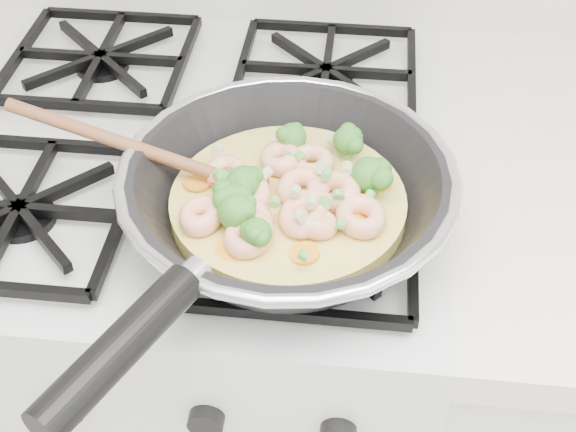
# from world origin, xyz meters

# --- Properties ---
(stove) EXTENTS (0.60, 0.60, 0.92)m
(stove) POSITION_xyz_m (0.00, 1.70, 0.46)
(stove) COLOR silver
(stove) RESTS_ON ground
(skillet) EXTENTS (0.46, 0.47, 0.10)m
(skillet) POSITION_xyz_m (0.13, 1.55, 0.96)
(skillet) COLOR black
(skillet) RESTS_ON stove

